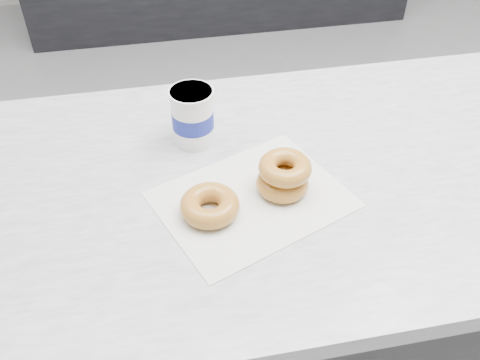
% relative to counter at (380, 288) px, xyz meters
% --- Properties ---
extents(ground, '(5.00, 5.00, 0.00)m').
position_rel_counter_xyz_m(ground, '(0.00, 0.60, -0.45)').
color(ground, gray).
rests_on(ground, ground).
extents(counter, '(3.06, 0.76, 0.90)m').
position_rel_counter_xyz_m(counter, '(0.00, 0.00, 0.00)').
color(counter, '#333335').
rests_on(counter, ground).
extents(wax_paper, '(0.41, 0.37, 0.00)m').
position_rel_counter_xyz_m(wax_paper, '(-0.36, -0.06, 0.45)').
color(wax_paper, silver).
rests_on(wax_paper, counter).
extents(donut_single, '(0.13, 0.13, 0.04)m').
position_rel_counter_xyz_m(donut_single, '(-0.45, -0.08, 0.47)').
color(donut_single, '#BE7E34').
rests_on(donut_single, wax_paper).
extents(donut_stack, '(0.14, 0.14, 0.07)m').
position_rel_counter_xyz_m(donut_stack, '(-0.30, -0.04, 0.49)').
color(donut_stack, '#BE7E34').
rests_on(donut_stack, wax_paper).
extents(coffee_cup, '(0.10, 0.10, 0.12)m').
position_rel_counter_xyz_m(coffee_cup, '(-0.45, 0.15, 0.51)').
color(coffee_cup, white).
rests_on(coffee_cup, counter).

